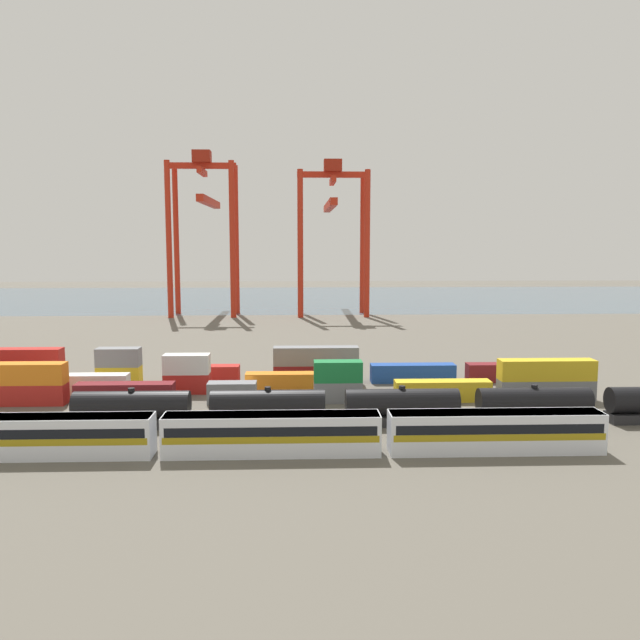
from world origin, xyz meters
name	(u,v)px	position (x,y,z in m)	size (l,w,h in m)	color
ground_plane	(261,346)	(0.00, 40.00, 0.00)	(420.00, 420.00, 0.00)	#5B564C
harbour_water	(278,298)	(0.00, 148.21, 0.00)	(400.00, 110.00, 0.01)	#475B6B
passenger_train	(272,432)	(4.71, -23.66, 2.14)	(62.97, 3.14, 3.90)	silver
freight_tank_row	(402,406)	(18.57, -14.28, 2.06)	(71.01, 2.90, 4.36)	#232326
shipping_container_0	(17,394)	(-27.54, -3.83, 1.30)	(12.10, 2.44, 2.60)	#AD211C
shipping_container_1	(16,374)	(-27.54, -3.83, 3.90)	(12.10, 2.44, 2.60)	orange
shipping_container_2	(125,393)	(-14.29, -3.83, 1.30)	(12.10, 2.44, 2.60)	maroon
shipping_container_3	(232,392)	(-1.04, -3.83, 1.30)	(6.04, 2.44, 2.60)	slate
shipping_container_4	(338,392)	(12.21, -3.83, 1.30)	(6.04, 2.44, 2.60)	slate
shipping_container_5	(338,371)	(12.21, -3.83, 3.90)	(6.04, 2.44, 2.60)	#197538
shipping_container_6	(442,391)	(25.47, -3.83, 1.30)	(12.10, 2.44, 2.60)	gold
shipping_container_7	(546,390)	(38.72, -3.83, 1.30)	(12.10, 2.44, 2.60)	slate
shipping_container_8	(547,370)	(38.72, -3.83, 3.90)	(12.10, 2.44, 2.60)	gold
shipping_container_10	(82,384)	(-21.38, 1.69, 1.30)	(12.10, 2.44, 2.60)	silver
shipping_container_11	(187,383)	(-7.57, 1.69, 1.30)	(6.04, 2.44, 2.60)	#AD211C
shipping_container_12	(187,364)	(-7.57, 1.69, 3.90)	(6.04, 2.44, 2.60)	silver
shipping_container_13	(291,382)	(6.24, 1.69, 1.30)	(12.10, 2.44, 2.60)	orange
shipping_container_14	(19,376)	(-31.96, 7.22, 1.30)	(12.10, 2.44, 2.60)	silver
shipping_container_15	(18,358)	(-31.96, 7.22, 3.90)	(12.10, 2.44, 2.60)	#AD211C
shipping_container_16	(119,375)	(-18.05, 7.22, 1.30)	(6.04, 2.44, 2.60)	gold
shipping_container_17	(119,357)	(-18.05, 7.22, 3.90)	(6.04, 2.44, 2.60)	slate
shipping_container_18	(218,374)	(-4.14, 7.22, 1.30)	(6.04, 2.44, 2.60)	#AD211C
shipping_container_19	(316,374)	(9.78, 7.22, 1.30)	(12.10, 2.44, 2.60)	maroon
shipping_container_20	(316,356)	(9.78, 7.22, 3.90)	(12.10, 2.44, 2.60)	slate
shipping_container_21	(413,373)	(23.69, 7.22, 1.30)	(12.10, 2.44, 2.60)	#1C4299
shipping_container_22	(508,372)	(37.61, 7.22, 1.30)	(12.10, 2.44, 2.60)	maroon
gantry_crane_west	(205,217)	(-18.25, 96.20, 27.04)	(18.27, 37.10, 44.42)	red
gantry_crane_central	(332,220)	(16.90, 97.02, 26.19)	(19.34, 41.82, 42.21)	red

